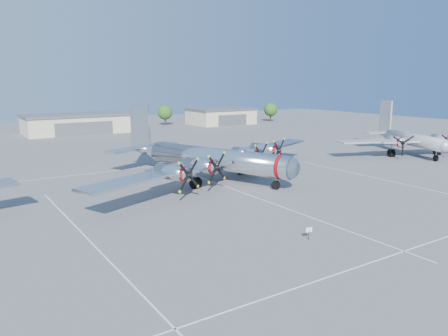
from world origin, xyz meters
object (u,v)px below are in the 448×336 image
tree_far_east (271,110)px  twin_engine_east (410,155)px  tree_east (165,112)px  main_bomber_b29 (209,179)px  hangar_center (77,123)px  hangar_east (221,116)px  info_placard (309,231)px

tree_far_east → twin_engine_east: (-22.71, -71.79, -4.22)m
tree_east → main_bomber_b29: bearing=-111.1°
twin_engine_east → hangar_center: bearing=142.1°
hangar_center → main_bomber_b29: (0.52, -70.50, -2.71)m
hangar_center → hangar_east: same height
hangar_east → tree_far_east: tree_far_east is taller
hangar_east → info_placard: (-52.93, -97.41, -1.88)m
hangar_center → twin_engine_east: bearing=-58.4°
hangar_center → twin_engine_east: 86.59m
hangar_east → main_bomber_b29: 85.03m
tree_far_east → twin_engine_east: tree_far_east is taller
hangar_east → twin_engine_east: 73.85m
hangar_center → hangar_east: (48.00, 0.00, 0.00)m
hangar_center → tree_east: 30.64m
hangar_center → info_placard: size_ratio=24.05×
hangar_east → info_placard: size_ratio=17.32×
hangar_east → info_placard: 110.88m
hangar_center → twin_engine_east: size_ratio=0.88×
hangar_center → twin_engine_east: (45.29, -73.75, -2.71)m
hangar_center → tree_far_east: bearing=-1.7°
hangar_center → info_placard: hangar_center is taller
hangar_center → hangar_east: size_ratio=1.39×
info_placard → twin_engine_east: bearing=39.8°
hangar_east → main_bomber_b29: size_ratio=0.43×
twin_engine_east → info_placard: 55.52m
hangar_center → tree_east: tree_east is taller
main_bomber_b29 → info_placard: main_bomber_b29 is taller
hangar_east → tree_east: 19.04m
tree_far_east → info_placard: bearing=-127.4°
hangar_east → main_bomber_b29: bearing=-124.0°
hangar_center → tree_far_east: 68.05m
hangar_center → main_bomber_b29: 70.55m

